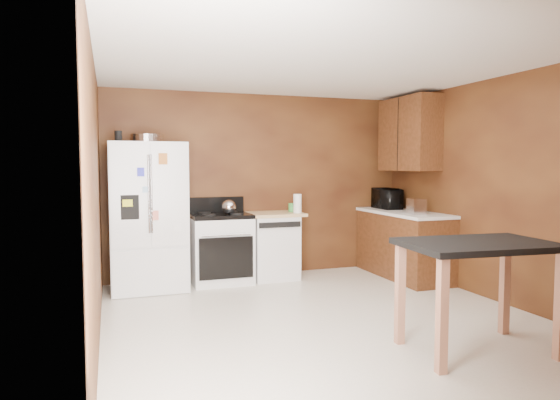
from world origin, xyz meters
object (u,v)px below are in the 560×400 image
gas_range (221,247)px  dishwasher (273,245)px  refrigerator (148,216)px  island (478,259)px  pen_cup (118,136)px  microwave (387,199)px  paper_towel (297,203)px  roasting_pan (147,139)px  toaster (416,206)px  green_canister (292,208)px  kettle (229,207)px

gas_range → dishwasher: 0.72m
refrigerator → dishwasher: size_ratio=2.02×
island → gas_range: bearing=115.6°
pen_cup → microwave: (3.68, 0.08, -0.83)m
microwave → paper_towel: bearing=95.4°
refrigerator → paper_towel: bearing=-2.0°
microwave → refrigerator: refrigerator is taller
roasting_pan → pen_cup: bearing=-161.7°
paper_towel → island: 2.98m
roasting_pan → paper_towel: 2.10m
toaster → dishwasher: 1.96m
roasting_pan → gas_range: roasting_pan is taller
refrigerator → microwave: bearing=0.5°
refrigerator → pen_cup: bearing=-170.2°
paper_towel → green_canister: 0.20m
kettle → dishwasher: (0.63, 0.12, -0.54)m
green_canister → roasting_pan: bearing=-178.0°
roasting_pan → paper_towel: size_ratio=1.59×
kettle → microwave: 2.36m
pen_cup → toaster: bearing=-11.2°
toaster → gas_range: 2.59m
green_canister → island: green_canister is taller
pen_cup → gas_range: pen_cup is taller
kettle → green_canister: bearing=9.7°
roasting_pan → toaster: bearing=-14.1°
microwave → gas_range: 2.51m
green_canister → toaster: 1.64m
paper_towel → dishwasher: bearing=153.3°
gas_range → microwave: bearing=-0.8°
pen_cup → kettle: bearing=0.8°
pen_cup → green_canister: 2.44m
gas_range → paper_towel: bearing=-7.1°
toaster → island: bearing=-100.0°
gas_range → dishwasher: gas_range is taller
roasting_pan → paper_towel: bearing=-3.6°
green_canister → dishwasher: size_ratio=0.13×
roasting_pan → gas_range: bearing=0.4°
pen_cup → green_canister: (2.25, 0.18, -0.92)m
pen_cup → gas_range: 1.87m
kettle → gas_range: size_ratio=0.17×
roasting_pan → island: roasting_pan is taller
kettle → gas_range: 0.55m
green_canister → refrigerator: 1.93m
refrigerator → island: bearing=-51.6°
green_canister → toaster: toaster is taller
microwave → gas_range: microwave is taller
green_canister → microwave: microwave is taller
green_canister → dishwasher: bearing=-173.1°
gas_range → island: 3.41m
toaster → dishwasher: size_ratio=0.30×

